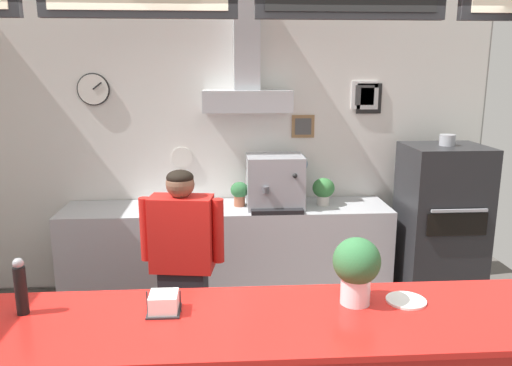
{
  "coord_description": "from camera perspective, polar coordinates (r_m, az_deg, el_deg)",
  "views": [
    {
      "loc": [
        -0.12,
        -2.41,
        2.2
      ],
      "look_at": [
        0.09,
        0.83,
        1.46
      ],
      "focal_mm": 35.27,
      "sensor_mm": 36.0,
      "label": 1
    }
  ],
  "objects": [
    {
      "name": "espresso_machine",
      "position": [
        4.7,
        2.15,
        0.14
      ],
      "size": [
        0.52,
        0.5,
        0.49
      ],
      "color": "#A3A5AD",
      "rests_on": "back_prep_counter"
    },
    {
      "name": "shop_worker",
      "position": [
        3.64,
        -8.28,
        -9.59
      ],
      "size": [
        0.59,
        0.28,
        1.54
      ],
      "rotation": [
        0.0,
        0.0,
        3.0
      ],
      "color": "#232328",
      "rests_on": "ground_plane"
    },
    {
      "name": "potted_oregano",
      "position": [
        4.75,
        -1.89,
        -1.03
      ],
      "size": [
        0.17,
        0.17,
        0.23
      ],
      "color": "#9E563D",
      "rests_on": "back_prep_counter"
    },
    {
      "name": "condiment_plate",
      "position": [
        2.74,
        16.66,
        -12.65
      ],
      "size": [
        0.2,
        0.2,
        0.01
      ],
      "color": "white",
      "rests_on": "service_counter"
    },
    {
      "name": "pizza_oven",
      "position": [
        5.02,
        20.16,
        -4.62
      ],
      "size": [
        0.71,
        0.67,
        1.63
      ],
      "color": "#232326",
      "rests_on": "ground_plane"
    },
    {
      "name": "napkin_holder",
      "position": [
        2.56,
        -10.41,
        -13.31
      ],
      "size": [
        0.17,
        0.16,
        0.11
      ],
      "color": "#262628",
      "rests_on": "service_counter"
    },
    {
      "name": "basil_vase",
      "position": [
        2.6,
        11.31,
        -9.46
      ],
      "size": [
        0.24,
        0.24,
        0.35
      ],
      "color": "silver",
      "rests_on": "service_counter"
    },
    {
      "name": "back_wall_assembly",
      "position": [
        4.86,
        -2.28,
        5.88
      ],
      "size": [
        5.03,
        2.6,
        3.03
      ],
      "color": "#9E9E99",
      "rests_on": "ground_plane"
    },
    {
      "name": "pepper_grinder",
      "position": [
        2.71,
        -25.14,
        -10.59
      ],
      "size": [
        0.06,
        0.06,
        0.29
      ],
      "color": "black",
      "rests_on": "service_counter"
    },
    {
      "name": "back_prep_counter",
      "position": [
        4.91,
        -3.26,
        -8.01
      ],
      "size": [
        3.08,
        0.63,
        0.93
      ],
      "color": "#B7BABF",
      "rests_on": "ground_plane"
    },
    {
      "name": "potted_thyme",
      "position": [
        4.82,
        7.66,
        -0.74
      ],
      "size": [
        0.21,
        0.21,
        0.26
      ],
      "color": "beige",
      "rests_on": "back_prep_counter"
    }
  ]
}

